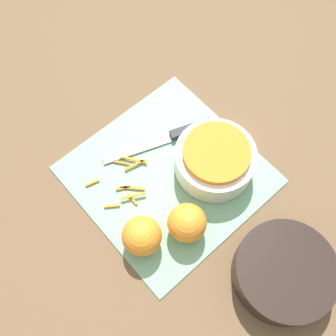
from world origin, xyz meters
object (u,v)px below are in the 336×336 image
object	(u,v)px
knife	(177,134)
orange_right	(187,223)
bowl_speckled	(215,159)
orange_left	(142,236)
bowl_dark	(284,272)

from	to	relation	value
knife	orange_right	size ratio (longest dim) A/B	3.19
orange_right	knife	bearing A→B (deg)	-127.39
bowl_speckled	orange_right	xyz separation A→B (m)	(0.14, 0.06, 0.00)
orange_left	orange_right	xyz separation A→B (m)	(-0.08, 0.04, -0.00)
knife	orange_left	distance (m)	0.26
bowl_dark	orange_left	world-z (taller)	orange_left
orange_left	orange_right	bearing A→B (deg)	154.96
bowl_dark	orange_left	bearing A→B (deg)	-55.36
orange_right	bowl_dark	bearing A→B (deg)	111.58
bowl_dark	knife	size ratio (longest dim) A/B	0.76
bowl_dark	knife	distance (m)	0.37
bowl_speckled	knife	bearing A→B (deg)	-86.82
knife	bowl_dark	bearing A→B (deg)	101.40
bowl_dark	orange_right	bearing A→B (deg)	-68.42
bowl_speckled	bowl_dark	world-z (taller)	bowl_speckled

